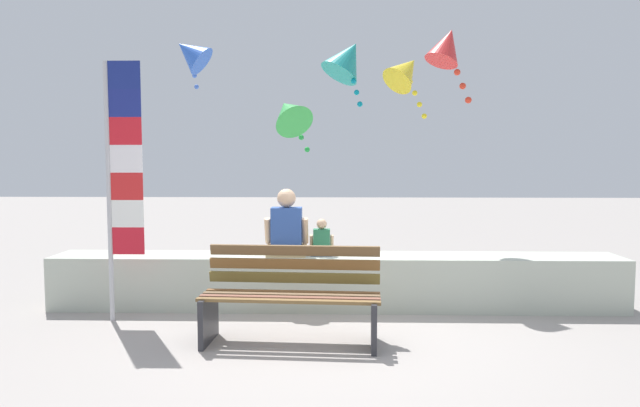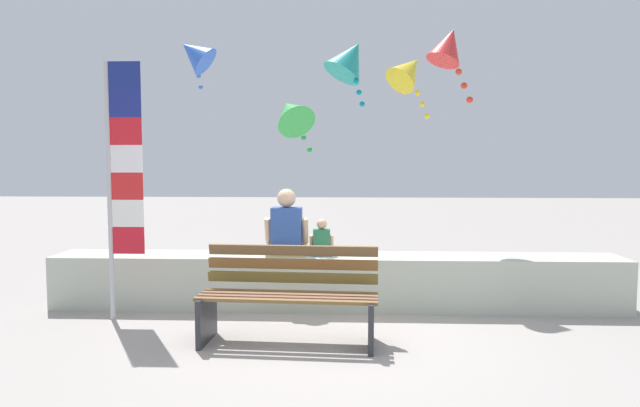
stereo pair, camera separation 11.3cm
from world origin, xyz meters
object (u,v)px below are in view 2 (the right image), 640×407
object	(u,v)px
kite_yellow	(409,71)
kite_blue	(194,53)
kite_red	(448,46)
kite_green	(292,113)
kite_teal	(350,59)
park_bench	(289,298)
person_child	(322,241)
person_adult	(287,229)
flag_banner	(120,172)

from	to	relation	value
kite_yellow	kite_blue	bearing A→B (deg)	165.31
kite_red	kite_green	size ratio (longest dim) A/B	1.10
kite_teal	park_bench	bearing A→B (deg)	-99.70
kite_red	park_bench	bearing A→B (deg)	-131.11
person_child	kite_teal	bearing A→B (deg)	81.41
kite_blue	kite_teal	size ratio (longest dim) A/B	0.83
kite_red	kite_yellow	bearing A→B (deg)	101.71
kite_blue	kite_teal	distance (m)	2.89
park_bench	person_adult	size ratio (longest dim) A/B	2.20
person_adult	kite_teal	distance (m)	3.33
person_adult	kite_teal	xyz separation A→B (m)	(0.75, 2.26, 2.33)
person_child	kite_yellow	xyz separation A→B (m)	(1.24, 2.39, 2.30)
park_bench	kite_teal	bearing A→B (deg)	80.30
flag_banner	person_child	bearing A→B (deg)	15.80
person_child	person_adult	bearing A→B (deg)	-179.94
kite_yellow	kite_red	distance (m)	1.58
person_adult	flag_banner	distance (m)	1.92
flag_banner	kite_green	bearing A→B (deg)	57.69
person_adult	kite_red	distance (m)	3.09
park_bench	kite_yellow	world-z (taller)	kite_yellow
kite_red	kite_green	xyz separation A→B (m)	(-2.09, 1.07, -0.74)
kite_yellow	kite_blue	size ratio (longest dim) A/B	1.17
park_bench	flag_banner	size ratio (longest dim) A/B	0.62
flag_banner	kite_teal	xyz separation A→B (m)	(2.45, 2.85, 1.66)
kite_green	person_child	bearing A→B (deg)	-74.72
person_adult	kite_red	bearing A→B (deg)	23.13
kite_yellow	kite_green	bearing A→B (deg)	-164.83
person_child	park_bench	bearing A→B (deg)	-101.70
person_child	kite_teal	size ratio (longest dim) A/B	0.37
park_bench	person_child	xyz separation A→B (m)	(0.26, 1.25, 0.36)
flag_banner	kite_yellow	size ratio (longest dim) A/B	2.43
flag_banner	kite_teal	size ratio (longest dim) A/B	2.36
kite_yellow	kite_red	bearing A→B (deg)	-78.29
person_child	kite_yellow	bearing A→B (deg)	62.49
kite_yellow	kite_blue	xyz separation A→B (m)	(-3.57, 0.94, 0.46)
person_adult	flag_banner	xyz separation A→B (m)	(-1.70, -0.60, 0.67)
flag_banner	kite_red	size ratio (longest dim) A/B	2.60
flag_banner	kite_blue	bearing A→B (deg)	93.25
kite_yellow	kite_blue	world-z (taller)	kite_blue
person_adult	kite_green	bearing A→B (deg)	93.48
person_adult	person_child	size ratio (longest dim) A/B	1.82
person_adult	flag_banner	bearing A→B (deg)	-160.71
park_bench	kite_green	size ratio (longest dim) A/B	1.78
kite_teal	kite_blue	bearing A→B (deg)	158.23
person_adult	kite_teal	size ratio (longest dim) A/B	0.66
park_bench	person_child	distance (m)	1.32
kite_teal	kite_yellow	bearing A→B (deg)	8.21
flag_banner	kite_yellow	bearing A→B (deg)	41.70
person_child	kite_blue	xyz separation A→B (m)	(-2.33, 3.32, 2.76)
person_adult	flag_banner	size ratio (longest dim) A/B	0.28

